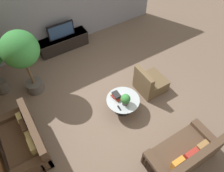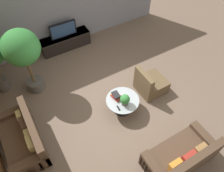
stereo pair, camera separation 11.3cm
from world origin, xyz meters
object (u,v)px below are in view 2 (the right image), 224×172
couch_by_wall (24,138)px  potted_plant_tabletop (125,100)px  media_console (65,42)px  couch_near_entry (181,157)px  potted_palm_corner (22,51)px  armchair_wicker (150,84)px  coffee_table (122,103)px  television (63,30)px

couch_by_wall → potted_plant_tabletop: couch_by_wall is taller
media_console → couch_near_entry: bearing=-82.7°
couch_near_entry → couch_by_wall: bearing=-37.3°
potted_palm_corner → media_console: bearing=41.1°
couch_by_wall → couch_near_entry: (3.02, -2.29, -0.01)m
couch_near_entry → armchair_wicker: (0.73, 2.16, -0.01)m
coffee_table → potted_palm_corner: size_ratio=0.43×
couch_near_entry → potted_plant_tabletop: size_ratio=4.99×
coffee_table → media_console: bearing=95.4°
coffee_table → potted_plant_tabletop: bearing=-100.6°
television → couch_by_wall: television is taller
armchair_wicker → potted_palm_corner: bearing=58.4°
media_console → couch_by_wall: size_ratio=1.05×
couch_near_entry → armchair_wicker: 2.28m
coffee_table → potted_plant_tabletop: size_ratio=2.69×
coffee_table → couch_by_wall: (-2.65, 0.33, -0.02)m
couch_near_entry → armchair_wicker: bearing=-108.7°
armchair_wicker → potted_plant_tabletop: 1.22m
couch_by_wall → media_console: bearing=142.2°
potted_plant_tabletop → coffee_table: bearing=79.4°
media_console → armchair_wicker: (1.41, -3.14, 0.01)m
media_console → television: bearing=-90.0°
media_console → couch_by_wall: bearing=-127.8°
couch_near_entry → potted_plant_tabletop: (-0.39, 1.83, 0.35)m
couch_by_wall → armchair_wicker: 3.75m
media_console → potted_plant_tabletop: bearing=-85.2°
coffee_table → armchair_wicker: armchair_wicker is taller
media_console → armchair_wicker: armchair_wicker is taller
armchair_wicker → coffee_table: bearing=99.9°
potted_palm_corner → couch_near_entry: bearing=-60.9°
couch_by_wall → potted_plant_tabletop: bearing=80.0°
media_console → television: size_ratio=1.92×
media_console → potted_palm_corner: size_ratio=0.85×
coffee_table → couch_near_entry: size_ratio=0.54×
television → potted_palm_corner: size_ratio=0.44×
media_console → potted_plant_tabletop: (0.29, -3.47, 0.37)m
coffee_table → couch_near_entry: couch_near_entry is taller
couch_by_wall → potted_palm_corner: size_ratio=0.81×
television → couch_by_wall: (-2.33, -3.01, -0.48)m
couch_by_wall → couch_near_entry: size_ratio=1.01×
television → media_console: bearing=90.0°
couch_by_wall → potted_plant_tabletop: size_ratio=5.03×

